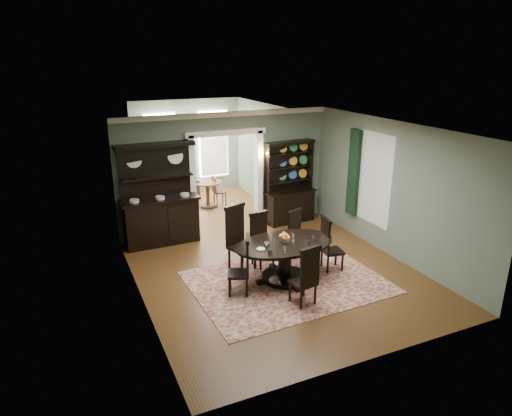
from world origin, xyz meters
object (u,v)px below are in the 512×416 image
Objects in this scene: dining_table at (285,254)px; sideboard at (160,209)px; parlor_table at (208,190)px; welsh_dresser at (289,193)px.

sideboard is (-1.80, 2.94, 0.27)m from dining_table.
sideboard is at bearing -131.85° from parlor_table.
parlor_table is at bearing 86.42° from dining_table.
welsh_dresser is (3.49, 0.04, -0.05)m from sideboard.
parlor_table is (1.87, 2.09, -0.33)m from sideboard.
dining_table is at bearing -124.24° from welsh_dresser.
sideboard reaches higher than dining_table.
sideboard is 2.84× the size of parlor_table.
dining_table is at bearing -59.73° from sideboard.
welsh_dresser is 2.59× the size of parlor_table.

